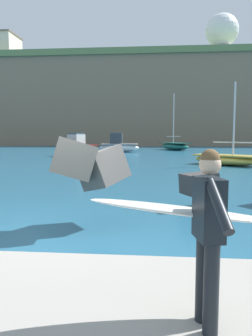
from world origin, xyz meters
name	(u,v)px	position (x,y,z in m)	size (l,w,h in m)	color
ground_plane	(70,234)	(0.00, 0.00, 0.00)	(400.00, 400.00, 0.00)	#235B7A
breakwater_jetty	(194,175)	(2.81, 1.61, 1.11)	(32.43, 6.74, 2.39)	#3D3A38
surfer_with_board	(201,223)	(2.31, -3.59, 1.28)	(2.12, 1.31, 1.78)	black
boat_mid_left	(119,146)	(-2.73, 33.49, 0.75)	(4.90, 1.65, 2.37)	white
boat_mid_centre	(228,159)	(6.91, 16.83, 0.42)	(5.14, 4.44, 5.75)	#EAC64C
boat_mid_right	(175,146)	(4.50, 39.75, 0.57)	(4.80, 6.45, 7.91)	#1E6656
boat_far_left	(78,148)	(-6.17, 26.61, 0.74)	(3.88, 5.27, 2.30)	maroon
headland_bluff	(89,107)	(-14.83, 75.08, 9.15)	(109.57, 39.91, 18.25)	#847056
radar_dome	(222,34)	(15.81, 68.26, 23.76)	(7.08, 7.08, 9.86)	silver
station_building_west	(44,65)	(-28.36, 81.42, 20.70)	(7.08, 5.66, 4.87)	silver
station_building_central	(2,50)	(-33.46, 67.85, 21.56)	(6.85, 7.78, 6.59)	beige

